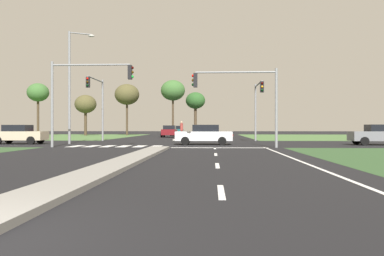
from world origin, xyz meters
The scene contains 33 objects.
ground_plane centered at (0.00, 30.00, 0.00)m, with size 200.00×200.00×0.00m, color black.
grass_verge_far_left centered at (-25.50, 54.50, 0.00)m, with size 35.00×35.00×0.01m, color #476B38.
grass_verge_far_right centered at (25.50, 54.50, 0.00)m, with size 35.00×35.00×0.01m, color #476B38.
median_island_near centered at (0.00, 11.00, 0.07)m, with size 1.20×22.00×0.14m, color gray.
median_island_far centered at (0.00, 55.00, 0.07)m, with size 1.20×36.00×0.14m, color #ADA89E.
lane_dash_near centered at (3.50, 4.27, 0.01)m, with size 0.14×2.00×0.01m, color silver.
lane_dash_second centered at (3.50, 10.27, 0.01)m, with size 0.14×2.00×0.01m, color silver.
lane_dash_third centered at (3.50, 16.27, 0.01)m, with size 0.14×2.00×0.01m, color silver.
lane_dash_fourth centered at (3.50, 22.27, 0.01)m, with size 0.14×2.00×0.01m, color silver.
edge_line_right centered at (6.85, 12.00, 0.01)m, with size 0.14×24.00×0.01m, color silver.
stop_bar_near centered at (3.80, 23.00, 0.01)m, with size 6.40×0.50×0.01m, color silver.
crosswalk_bar_near centered at (-6.40, 24.80, 0.01)m, with size 0.70×2.80×0.01m, color silver.
crosswalk_bar_second centered at (-5.25, 24.80, 0.01)m, with size 0.70×2.80×0.01m, color silver.
crosswalk_bar_third centered at (-4.10, 24.80, 0.01)m, with size 0.70×2.80×0.01m, color silver.
crosswalk_bar_fourth centered at (-2.95, 24.80, 0.01)m, with size 0.70×2.80×0.01m, color silver.
crosswalk_bar_fifth centered at (-1.80, 24.80, 0.01)m, with size 0.70×2.80×0.01m, color silver.
crosswalk_bar_sixth centered at (-0.65, 24.80, 0.01)m, with size 0.70×2.80×0.01m, color silver.
car_white_near centered at (2.72, 27.89, 0.79)m, with size 4.42×2.06×1.55m.
car_maroon_second centered at (-2.39, 51.32, 0.81)m, with size 2.01×4.40×1.58m.
car_beige_third centered at (-12.27, 28.43, 0.79)m, with size 4.21×2.05×1.55m.
car_grey_fourth centered at (16.04, 27.86, 0.80)m, with size 4.21×1.97×1.56m.
car_teal_fifth centered at (-2.25, 61.96, 0.80)m, with size 1.98×4.32×1.57m.
traffic_signal_near_right centered at (5.42, 23.40, 3.72)m, with size 5.74×0.32×5.30m.
traffic_signal_far_left centered at (-7.60, 34.75, 4.22)m, with size 0.32×5.30×6.10m.
traffic_signal_far_right centered at (7.60, 34.53, 3.91)m, with size 0.32×5.61×5.59m.
traffic_signal_near_left centered at (-5.53, 23.40, 4.09)m, with size 5.72×0.32×5.86m.
street_lamp_second centered at (-8.12, 28.88, 5.11)m, with size 1.94×1.09×9.17m.
pedestrian_at_median centered at (-0.21, 43.82, 1.31)m, with size 0.34×0.34×1.91m.
treeline_near centered at (-25.20, 62.54, 6.96)m, with size 3.53×3.53×8.56m.
treeline_second centered at (-17.14, 62.05, 5.02)m, with size 3.48×3.48×6.57m.
treeline_third centered at (-10.76, 63.98, 6.73)m, with size 4.06×4.06×8.50m.
treeline_fourth centered at (-3.00, 62.90, 7.28)m, with size 3.92×3.92×9.00m.
treeline_fifth centered at (0.53, 66.13, 5.75)m, with size 3.31×3.31×7.27m.
Camera 1 is at (3.30, -4.58, 1.38)m, focal length 39.03 mm.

